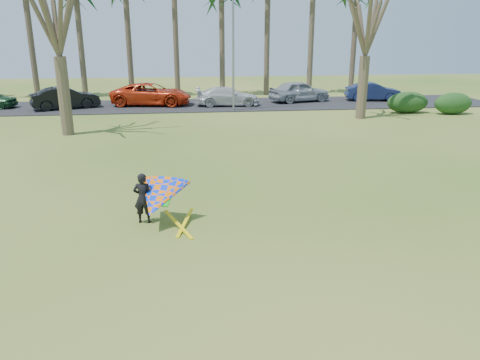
{
  "coord_description": "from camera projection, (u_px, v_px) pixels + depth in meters",
  "views": [
    {
      "loc": [
        -1.67,
        -11.49,
        5.38
      ],
      "look_at": [
        0.0,
        2.0,
        1.1
      ],
      "focal_mm": 35.0,
      "sensor_mm": 36.0,
      "label": 1
    }
  ],
  "objects": [
    {
      "name": "car_5",
      "position": [
        373.0,
        92.0,
        38.38
      ],
      "size": [
        4.62,
        2.28,
        1.46
      ],
      "primitive_type": "imported",
      "rotation": [
        0.0,
        0.0,
        1.4
      ],
      "color": "#1A244E",
      "rests_on": "parking_strip"
    },
    {
      "name": "kite_flyer",
      "position": [
        157.0,
        198.0,
        13.49
      ],
      "size": [
        2.13,
        2.39,
        2.02
      ],
      "color": "black",
      "rests_on": "ground"
    },
    {
      "name": "car_1",
      "position": [
        65.0,
        98.0,
        34.23
      ],
      "size": [
        5.04,
        3.35,
        1.57
      ],
      "primitive_type": "imported",
      "rotation": [
        0.0,
        0.0,
        1.96
      ],
      "color": "black",
      "rests_on": "parking_strip"
    },
    {
      "name": "ground",
      "position": [
        249.0,
        241.0,
        12.69
      ],
      "size": [
        100.0,
        100.0,
        0.0
      ],
      "primitive_type": "plane",
      "color": "#245913",
      "rests_on": "ground"
    },
    {
      "name": "hedge_far",
      "position": [
        453.0,
        103.0,
        32.23
      ],
      "size": [
        2.68,
        1.26,
        1.49
      ],
      "primitive_type": "ellipsoid",
      "color": "#193E16",
      "rests_on": "ground"
    },
    {
      "name": "bare_tree_left",
      "position": [
        54.0,
        2.0,
        23.87
      ],
      "size": [
        6.6,
        6.6,
        9.7
      ],
      "color": "#4B3C2D",
      "rests_on": "ground"
    },
    {
      "name": "parking_strip",
      "position": [
        204.0,
        105.0,
        36.34
      ],
      "size": [
        46.0,
        7.0,
        0.06
      ],
      "primitive_type": "cube",
      "color": "black",
      "rests_on": "ground"
    },
    {
      "name": "car_4",
      "position": [
        299.0,
        91.0,
        37.7
      ],
      "size": [
        5.27,
        3.22,
        1.67
      ],
      "primitive_type": "imported",
      "rotation": [
        0.0,
        0.0,
        1.84
      ],
      "color": "#989EA5",
      "rests_on": "parking_strip"
    },
    {
      "name": "car_3",
      "position": [
        228.0,
        96.0,
        35.7
      ],
      "size": [
        4.9,
        2.13,
        1.4
      ],
      "primitive_type": "imported",
      "rotation": [
        0.0,
        0.0,
        1.54
      ],
      "color": "silver",
      "rests_on": "parking_strip"
    },
    {
      "name": "car_2",
      "position": [
        151.0,
        94.0,
        35.88
      ],
      "size": [
        6.4,
        3.65,
        1.68
      ],
      "primitive_type": "imported",
      "rotation": [
        0.0,
        0.0,
        1.42
      ],
      "color": "red",
      "rests_on": "parking_strip"
    },
    {
      "name": "bare_tree_right",
      "position": [
        368.0,
        13.0,
        28.92
      ],
      "size": [
        6.27,
        6.27,
        9.21
      ],
      "color": "brown",
      "rests_on": "ground"
    },
    {
      "name": "hedge_near",
      "position": [
        408.0,
        102.0,
        32.71
      ],
      "size": [
        2.97,
        1.35,
        1.48
      ],
      "primitive_type": "ellipsoid",
      "color": "#183914",
      "rests_on": "ground"
    },
    {
      "name": "streetlight",
      "position": [
        235.0,
        47.0,
        32.42
      ],
      "size": [
        2.28,
        0.18,
        8.0
      ],
      "color": "gray",
      "rests_on": "ground"
    }
  ]
}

